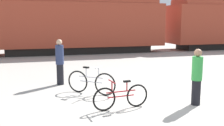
# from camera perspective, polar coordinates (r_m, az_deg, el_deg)

# --- Properties ---
(ground_plane) EXTENTS (80.00, 80.00, 0.00)m
(ground_plane) POSITION_cam_1_polar(r_m,az_deg,el_deg) (8.33, 7.03, -7.77)
(ground_plane) COLOR #A8A399
(freight_train) EXTENTS (41.36, 2.92, 5.19)m
(freight_train) POSITION_cam_1_polar(r_m,az_deg,el_deg) (20.39, -6.94, 9.79)
(freight_train) COLOR black
(freight_train) RESTS_ON ground_plane
(rail_near) EXTENTS (53.36, 0.07, 0.01)m
(rail_near) POSITION_cam_1_polar(r_m,az_deg,el_deg) (19.82, -6.48, 1.97)
(rail_near) COLOR #4C4238
(rail_near) RESTS_ON ground_plane
(rail_far) EXTENTS (53.36, 0.07, 0.01)m
(rail_far) POSITION_cam_1_polar(r_m,az_deg,el_deg) (21.23, -7.10, 2.42)
(rail_far) COLOR #4C4238
(rail_far) RESTS_ON ground_plane
(bicycle_silver) EXTENTS (1.40, 1.18, 0.94)m
(bicycle_silver) POSITION_cam_1_polar(r_m,az_deg,el_deg) (8.75, -4.57, -4.21)
(bicycle_silver) COLOR black
(bicycle_silver) RESTS_ON ground_plane
(bicycle_maroon) EXTENTS (1.64, 0.46, 0.81)m
(bicycle_maroon) POSITION_cam_1_polar(r_m,az_deg,el_deg) (7.27, 1.98, -7.32)
(bicycle_maroon) COLOR black
(bicycle_maroon) RESTS_ON ground_plane
(person_in_green) EXTENTS (0.30, 0.30, 1.63)m
(person_in_green) POSITION_cam_1_polar(r_m,az_deg,el_deg) (7.90, 17.98, -2.85)
(person_in_green) COLOR black
(person_in_green) RESTS_ON ground_plane
(person_in_navy) EXTENTS (0.31, 0.31, 1.74)m
(person_in_navy) POSITION_cam_1_polar(r_m,az_deg,el_deg) (10.15, -11.29, 0.27)
(person_in_navy) COLOR black
(person_in_navy) RESTS_ON ground_plane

